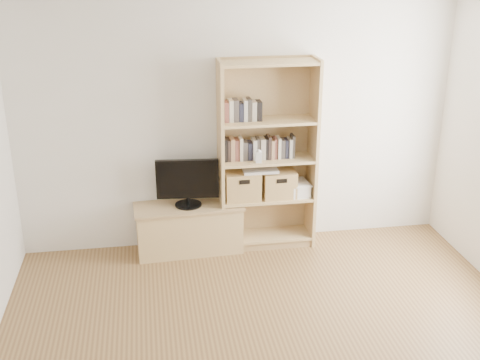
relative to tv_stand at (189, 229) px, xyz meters
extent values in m
cube|color=silver|center=(0.54, 0.20, 1.05)|extent=(4.50, 0.02, 2.60)
cube|color=white|center=(0.54, -2.30, 2.35)|extent=(4.50, 5.00, 0.01)
cube|color=tan|center=(0.00, 0.00, 0.00)|extent=(1.09, 0.46, 0.49)
cube|color=tan|center=(0.83, 0.02, 0.75)|extent=(1.00, 0.36, 1.99)
cube|color=black|center=(0.00, 0.00, 0.52)|extent=(0.64, 0.11, 0.50)
cube|color=black|center=(0.83, 0.05, 0.84)|extent=(0.83, 0.18, 0.22)
cube|color=black|center=(0.61, 0.05, 1.23)|extent=(0.36, 0.13, 0.19)
cube|color=white|center=(0.72, -0.09, 0.78)|extent=(0.07, 0.05, 0.11)
cube|color=#A77C4B|center=(0.56, 0.02, 0.46)|extent=(0.37, 0.30, 0.30)
cube|color=#A77C4B|center=(0.95, 0.02, 0.45)|extent=(0.35, 0.29, 0.28)
cube|color=silver|center=(0.75, 0.01, 0.62)|extent=(0.36, 0.25, 0.03)
cube|color=silver|center=(1.17, 0.02, 0.37)|extent=(0.20, 0.28, 0.12)
camera|label=1|loc=(-0.37, -5.67, 2.76)|focal=45.00mm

